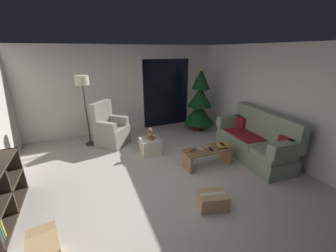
{
  "coord_description": "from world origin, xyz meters",
  "views": [
    {
      "loc": [
        -1.17,
        -3.04,
        2.35
      ],
      "look_at": [
        0.4,
        0.7,
        0.85
      ],
      "focal_mm": 22.03,
      "sensor_mm": 36.0,
      "label": 1
    }
  ],
  "objects": [
    {
      "name": "ottoman",
      "position": [
        0.16,
        1.22,
        0.19
      ],
      "size": [
        0.44,
        0.44,
        0.38
      ],
      "primitive_type": "cube",
      "color": "beige",
      "rests_on": "ground"
    },
    {
      "name": "couch",
      "position": [
        2.32,
        0.13,
        0.4
      ],
      "size": [
        0.92,
        1.99,
        1.08
      ],
      "color": "gray",
      "rests_on": "ground"
    },
    {
      "name": "wall_right",
      "position": [
        2.86,
        0.0,
        1.25
      ],
      "size": [
        0.12,
        6.0,
        2.5
      ],
      "primitive_type": "cube",
      "color": "silver",
      "rests_on": "ground"
    },
    {
      "name": "armchair",
      "position": [
        -0.63,
        2.13,
        0.4
      ],
      "size": [
        0.97,
        0.97,
        1.13
      ],
      "color": "gray",
      "rests_on": "ground"
    },
    {
      "name": "remote_white",
      "position": [
        1.14,
        0.3,
        0.41
      ],
      "size": [
        0.16,
        0.08,
        0.02
      ],
      "primitive_type": "cube",
      "rotation": [
        0.0,
        0.0,
        4.45
      ],
      "color": "silver",
      "rests_on": "coffee_table"
    },
    {
      "name": "patio_door_frame",
      "position": [
        1.29,
        2.99,
        1.1
      ],
      "size": [
        1.6,
        0.02,
        2.2
      ],
      "primitive_type": "cube",
      "color": "silver",
      "rests_on": "ground"
    },
    {
      "name": "cardboard_box_taped_mid_floor",
      "position": [
        0.5,
        -0.88,
        0.12
      ],
      "size": [
        0.51,
        0.42,
        0.25
      ],
      "color": "tan",
      "rests_on": "ground"
    },
    {
      "name": "teddy_bear_chestnut",
      "position": [
        0.16,
        1.21,
        0.5
      ],
      "size": [
        0.21,
        0.21,
        0.29
      ],
      "color": "brown",
      "rests_on": "ottoman"
    },
    {
      "name": "patio_door_glass",
      "position": [
        1.29,
        2.97,
        1.05
      ],
      "size": [
        1.5,
        0.02,
        2.1
      ],
      "primitive_type": "cube",
      "color": "black",
      "rests_on": "ground"
    },
    {
      "name": "coffee_table",
      "position": [
        1.13,
        0.23,
        0.26
      ],
      "size": [
        1.1,
        0.4,
        0.4
      ],
      "color": "#9E7547",
      "rests_on": "ground"
    },
    {
      "name": "floor_lamp",
      "position": [
        -1.14,
        2.33,
        1.51
      ],
      "size": [
        0.32,
        0.32,
        1.78
      ],
      "color": "#2D2D30",
      "rests_on": "ground"
    },
    {
      "name": "remote_graphite",
      "position": [
        0.78,
        0.26,
        0.41
      ],
      "size": [
        0.16,
        0.1,
        0.02
      ],
      "primitive_type": "cube",
      "rotation": [
        0.0,
        0.0,
        5.09
      ],
      "color": "#333338",
      "rests_on": "coffee_table"
    },
    {
      "name": "ground_plane",
      "position": [
        0.0,
        0.0,
        0.0
      ],
      "size": [
        7.0,
        7.0,
        0.0
      ],
      "primitive_type": "plane",
      "color": "#BCB2A8"
    },
    {
      "name": "remote_black",
      "position": [
        1.15,
        0.18,
        0.41
      ],
      "size": [
        0.08,
        0.16,
        0.02
      ],
      "primitive_type": "cube",
      "rotation": [
        0.0,
        0.0,
        6.03
      ],
      "color": "black",
      "rests_on": "coffee_table"
    },
    {
      "name": "christmas_tree",
      "position": [
        2.06,
        2.19,
        0.85
      ],
      "size": [
        0.92,
        0.92,
        1.92
      ],
      "color": "#4C1E19",
      "rests_on": "ground"
    },
    {
      "name": "book_stack",
      "position": [
        1.44,
        0.16,
        0.43
      ],
      "size": [
        0.26,
        0.22,
        0.07
      ],
      "color": "#4C4C51",
      "rests_on": "coffee_table"
    },
    {
      "name": "remote_silver",
      "position": [
        0.97,
        0.29,
        0.41
      ],
      "size": [
        0.1,
        0.16,
        0.02
      ],
      "primitive_type": "cube",
      "rotation": [
        0.0,
        0.0,
        3.51
      ],
      "color": "#ADADB2",
      "rests_on": "coffee_table"
    },
    {
      "name": "cell_phone",
      "position": [
        1.42,
        0.16,
        0.47
      ],
      "size": [
        0.08,
        0.15,
        0.01
      ],
      "primitive_type": "cube",
      "rotation": [
        0.0,
        0.0,
        -0.04
      ],
      "color": "black",
      "rests_on": "book_stack"
    },
    {
      "name": "wall_back",
      "position": [
        0.0,
        3.06,
        1.25
      ],
      "size": [
        5.72,
        0.12,
        2.5
      ],
      "primitive_type": "cube",
      "color": "silver",
      "rests_on": "ground"
    }
  ]
}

